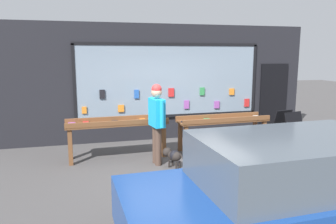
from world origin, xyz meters
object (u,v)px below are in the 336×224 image
(small_dog, at_px, (173,155))
(display_table_right, at_px, (223,123))
(sandwich_board_sign, at_px, (288,128))
(display_table_left, at_px, (117,127))
(person_browsing, at_px, (157,117))
(parked_car, at_px, (294,190))

(small_dog, bearing_deg, display_table_right, -92.46)
(small_dog, bearing_deg, sandwich_board_sign, -109.51)
(display_table_left, bearing_deg, small_dog, -41.83)
(person_browsing, bearing_deg, display_table_left, 42.23)
(display_table_right, height_order, sandwich_board_sign, sandwich_board_sign)
(display_table_right, xyz_separation_m, sandwich_board_sign, (1.80, -0.09, -0.22))
(display_table_right, xyz_separation_m, parked_car, (-0.91, -4.12, 0.05))
(display_table_right, distance_m, small_dog, 1.87)
(display_table_left, xyz_separation_m, small_dog, (1.06, -0.95, -0.47))
(display_table_right, bearing_deg, sandwich_board_sign, -3.01)
(person_browsing, bearing_deg, sandwich_board_sign, -89.57)
(sandwich_board_sign, distance_m, parked_car, 4.86)
(display_table_right, distance_m, sandwich_board_sign, 1.81)
(display_table_left, distance_m, small_dog, 1.50)
(display_table_left, distance_m, display_table_right, 2.62)
(person_browsing, height_order, small_dog, person_browsing)
(person_browsing, distance_m, small_dog, 0.88)
(display_table_right, height_order, small_dog, display_table_right)
(parked_car, bearing_deg, display_table_left, 110.53)
(display_table_left, xyz_separation_m, person_browsing, (0.79, -0.65, 0.30))
(display_table_right, height_order, parked_car, parked_car)
(parked_car, bearing_deg, sandwich_board_sign, 54.14)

